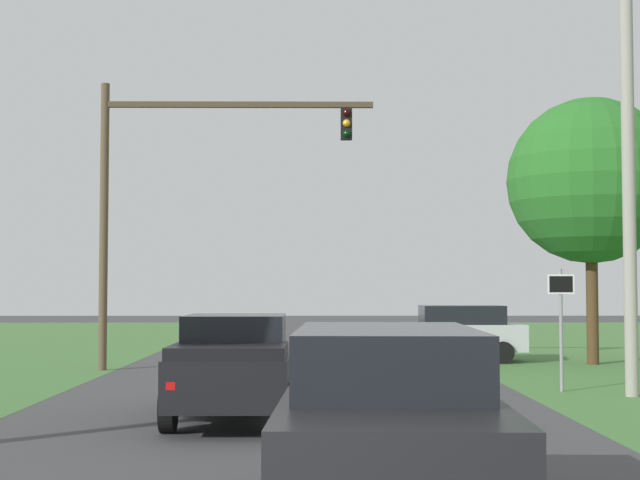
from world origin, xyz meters
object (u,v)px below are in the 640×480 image
(red_suv_near, at_px, (387,426))
(utility_pole_right, at_px, (628,163))
(pickup_truck_lead, at_px, (236,366))
(keep_moving_sign, at_px, (561,313))
(crossing_suv_far, at_px, (457,332))
(oak_tree_right, at_px, (590,181))
(traffic_light, at_px, (173,180))

(red_suv_near, height_order, utility_pole_right, utility_pole_right)
(pickup_truck_lead, bearing_deg, keep_moving_sign, 32.49)
(crossing_suv_far, bearing_deg, red_suv_near, -100.52)
(red_suv_near, distance_m, oak_tree_right, 21.46)
(oak_tree_right, distance_m, crossing_suv_far, 6.19)
(traffic_light, xyz_separation_m, oak_tree_right, (12.41, 1.90, 0.21))
(utility_pole_right, bearing_deg, crossing_suv_far, 103.50)
(oak_tree_right, distance_m, utility_pole_right, 8.55)
(red_suv_near, height_order, keep_moving_sign, keep_moving_sign)
(oak_tree_right, bearing_deg, pickup_truck_lead, -129.75)
(red_suv_near, xyz_separation_m, oak_tree_right, (7.77, 19.48, 4.54))
(crossing_suv_far, height_order, utility_pole_right, utility_pole_right)
(crossing_suv_far, relative_size, utility_pole_right, 0.43)
(oak_tree_right, xyz_separation_m, utility_pole_right, (-1.67, -8.37, -0.57))
(keep_moving_sign, relative_size, crossing_suv_far, 0.65)
(pickup_truck_lead, bearing_deg, utility_pole_right, 22.90)
(oak_tree_right, xyz_separation_m, crossing_suv_far, (-3.95, 1.10, -4.64))
(red_suv_near, height_order, crossing_suv_far, red_suv_near)
(traffic_light, bearing_deg, red_suv_near, -75.21)
(keep_moving_sign, relative_size, oak_tree_right, 0.34)
(utility_pole_right, bearing_deg, oak_tree_right, 78.70)
(red_suv_near, relative_size, pickup_truck_lead, 0.98)
(traffic_light, bearing_deg, oak_tree_right, 8.70)
(red_suv_near, xyz_separation_m, pickup_truck_lead, (-2.05, 7.67, -0.07))
(red_suv_near, bearing_deg, traffic_light, 104.79)
(traffic_light, height_order, utility_pole_right, utility_pole_right)
(traffic_light, distance_m, keep_moving_sign, 11.56)
(pickup_truck_lead, relative_size, keep_moving_sign, 1.88)
(red_suv_near, xyz_separation_m, keep_moving_sign, (4.86, 12.07, 0.73))
(pickup_truck_lead, bearing_deg, crossing_suv_far, 65.54)
(red_suv_near, xyz_separation_m, traffic_light, (-4.64, 17.59, 4.33))
(oak_tree_right, relative_size, crossing_suv_far, 1.91)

